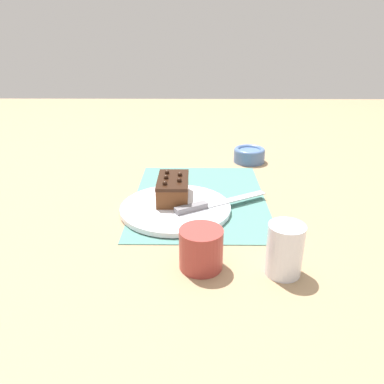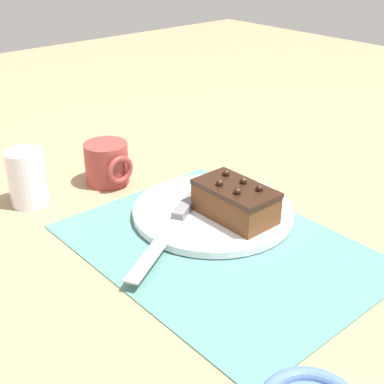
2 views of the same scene
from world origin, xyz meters
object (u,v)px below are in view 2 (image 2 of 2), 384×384
object	(u,v)px
cake_plate	(213,211)
coffee_mug	(106,164)
chocolate_cake	(235,201)
drinking_glass	(27,178)
serving_knife	(176,219)

from	to	relation	value
cake_plate	coffee_mug	size ratio (longest dim) A/B	2.95
chocolate_cake	coffee_mug	world-z (taller)	chocolate_cake
chocolate_cake	drinking_glass	xyz separation A→B (m)	(-0.29, -0.21, 0.01)
serving_knife	coffee_mug	size ratio (longest dim) A/B	2.56
cake_plate	chocolate_cake	xyz separation A→B (m)	(0.04, 0.01, 0.03)
chocolate_cake	coffee_mug	distance (m)	0.28
drinking_glass	cake_plate	bearing A→B (deg)	40.24
cake_plate	drinking_glass	world-z (taller)	drinking_glass
cake_plate	drinking_glass	size ratio (longest dim) A/B	2.72
serving_knife	drinking_glass	bearing A→B (deg)	-0.81
drinking_glass	coffee_mug	distance (m)	0.15
coffee_mug	serving_knife	bearing A→B (deg)	-3.58
drinking_glass	serving_knife	bearing A→B (deg)	28.74
chocolate_cake	drinking_glass	world-z (taller)	drinking_glass
serving_knife	drinking_glass	size ratio (longest dim) A/B	2.36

